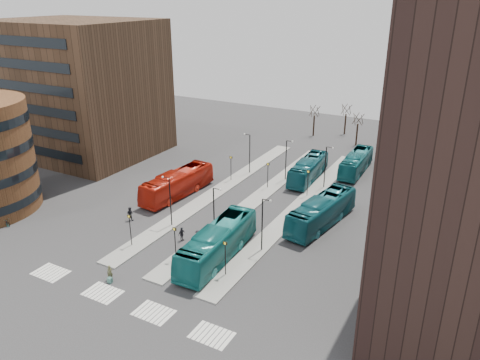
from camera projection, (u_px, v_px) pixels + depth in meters
The scene contains 20 objects.
ground at pixel (78, 321), 39.87m from camera, with size 160.00×160.00×0.00m, color #2C2C2E.
island_left at pixel (219, 190), 66.00m from camera, with size 2.50×45.00×0.15m, color gray.
island_mid at pixel (257, 198), 63.32m from camera, with size 2.50×45.00×0.15m, color gray.
island_right at pixel (299, 207), 60.64m from camera, with size 2.50×45.00×0.15m, color gray.
suitcase at pixel (110, 280), 44.99m from camera, with size 0.43×0.34×0.54m, color navy.
red_bus at pixel (178, 184), 63.75m from camera, with size 2.95×12.60×3.51m, color #B71E0E.
teal_bus_a at pixel (218, 243), 48.60m from camera, with size 3.07×13.12×3.65m, color #167070.
teal_bus_b at pixel (308, 169), 69.39m from camera, with size 2.70×11.56×3.22m, color #135763.
teal_bus_c at pixel (322, 211), 55.69m from camera, with size 2.95×12.62×3.52m, color #145964.
teal_bus_d at pixel (356, 163), 72.11m from camera, with size 2.65×11.32×3.15m, color #16666E.
traveller at pixel (110, 273), 45.32m from camera, with size 0.56×0.37×1.53m, color brown.
commuter_a at pixel (130, 214), 57.12m from camera, with size 0.85×0.66×1.74m, color black.
commuter_b at pixel (182, 234), 52.43m from camera, with size 0.96×0.40×1.65m, color black.
commuter_c at pixel (198, 236), 52.10m from camera, with size 0.96×0.55×1.48m, color black.
bicycle_far at pixel (4, 222), 55.90m from camera, with size 0.65×1.86×0.98m, color gray.
crosswalk_stripes at pixel (125, 301), 42.34m from camera, with size 22.35×2.40×0.01m.
office_block at pixel (78, 88), 78.57m from camera, with size 25.00×20.12×22.00m.
sign_poles at pixel (229, 201), 56.94m from camera, with size 12.45×22.12×3.65m.
lamp_posts at pixel (255, 180), 60.10m from camera, with size 14.04×20.24×6.12m.
bare_trees at pixel (338, 124), 88.57m from camera, with size 10.97×8.14×5.90m.
Camera 1 is at (27.82, -21.75, 26.08)m, focal length 35.00 mm.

